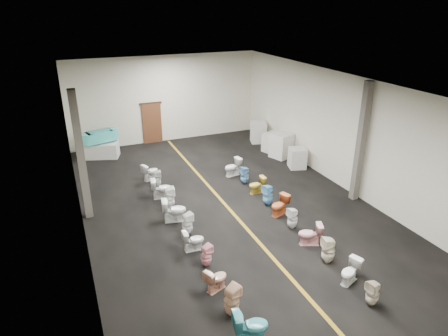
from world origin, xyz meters
The scene contains 38 objects.
floor centered at (0.00, 0.00, 0.00)m, with size 16.00×16.00×0.00m, color black.
ceiling centered at (0.00, 0.00, 4.50)m, with size 16.00×16.00×0.00m, color black.
wall_back centered at (0.00, 8.00, 2.25)m, with size 10.00×10.00×0.00m, color beige.
wall_front centered at (0.00, -8.00, 2.25)m, with size 10.00×10.00×0.00m, color beige.
wall_left centered at (-5.00, 0.00, 2.25)m, with size 16.00×16.00×0.00m, color beige.
wall_right centered at (5.00, 0.00, 2.25)m, with size 16.00×16.00×0.00m, color beige.
aisle_stripe centered at (0.00, 0.00, 0.00)m, with size 0.12×15.60×0.01m, color #987216.
back_door centered at (-0.80, 7.94, 1.05)m, with size 1.00×0.10×2.10m, color #562D19.
door_frame centered at (-0.80, 7.95, 2.12)m, with size 1.15×0.08×0.10m, color #331C11.
column_left centered at (-4.75, 1.00, 2.25)m, with size 0.25×0.25×4.50m, color #59544C.
column_right centered at (4.75, -1.50, 2.25)m, with size 0.25×0.25×4.50m, color #59544C.
display_table centered at (-3.62, 6.74, 0.36)m, with size 1.62×0.81×0.72m, color silver.
bathtub centered at (-3.62, 6.74, 1.07)m, with size 1.81×1.00×0.55m.
appliance_crate_a centered at (4.40, 1.97, 0.46)m, with size 0.71×0.71×0.91m, color beige.
appliance_crate_b centered at (4.40, 3.40, 0.59)m, with size 0.86×0.86×1.19m, color silver.
appliance_crate_c centered at (4.40, 4.22, 0.46)m, with size 0.82×0.82×0.93m, color silver.
appliance_crate_d centered at (4.40, 5.80, 0.55)m, with size 0.76×0.76×1.09m, color silver.
toilet_left_0 centered at (-1.99, -6.22, 0.41)m, with size 0.46×0.80×0.81m, color teal.
toilet_left_1 centered at (-2.05, -5.32, 0.41)m, with size 0.37×0.38×0.83m, color #E2B28E.
toilet_left_2 centered at (-2.06, -4.33, 0.33)m, with size 0.37×0.65×0.67m, color #E0A084.
toilet_left_3 centered at (-1.94, -3.28, 0.34)m, with size 0.31×0.31×0.68m, color #F4A5AE.
toilet_left_4 centered at (-2.02, -2.38, 0.33)m, with size 0.37×0.65×0.67m, color white.
toilet_left_5 centered at (-1.92, -1.46, 0.38)m, with size 0.34×0.35×0.76m, color white.
toilet_left_6 centered at (-2.07, -0.48, 0.41)m, with size 0.46×0.81×0.83m, color white.
toilet_left_7 centered at (-1.99, 0.44, 0.43)m, with size 0.39×0.39×0.86m, color white.
toilet_left_8 centered at (-2.03, 1.38, 0.40)m, with size 0.44×0.78×0.79m, color white.
toilet_left_9 centered at (-1.96, 2.40, 0.36)m, with size 0.32×0.33×0.71m, color silver.
toilet_left_10 centered at (-2.04, 3.24, 0.36)m, with size 0.40×0.71×0.72m, color white.
toilet_right_0 centered at (1.30, -6.36, 0.36)m, with size 0.32×0.33×0.71m, color beige.
toilet_right_1 centered at (1.36, -5.45, 0.34)m, with size 0.38×0.67×0.68m, color white.
toilet_right_2 centered at (1.35, -4.48, 0.42)m, with size 0.38×0.38×0.84m, color beige.
toilet_right_3 centered at (1.40, -3.50, 0.37)m, with size 0.41×0.72×0.73m, color #F1ABAD.
toilet_right_4 centered at (1.41, -2.47, 0.38)m, with size 0.34×0.35×0.75m, color white.
toilet_right_5 centered at (1.48, -1.50, 0.37)m, with size 0.41×0.72×0.74m, color #D0612D.
toilet_right_6 centered at (1.44, -0.70, 0.41)m, with size 0.37×0.38×0.82m, color #73C0EC.
toilet_right_7 centered at (1.53, 0.35, 0.34)m, with size 0.38×0.66×0.68m, color gold.
toilet_right_8 centered at (1.45, 1.30, 0.38)m, with size 0.35×0.35×0.77m, color #70A7D4.
toilet_right_9 centered at (1.35, 2.28, 0.39)m, with size 0.43×0.76×0.77m, color white.
Camera 1 is at (-5.13, -12.20, 7.04)m, focal length 32.00 mm.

